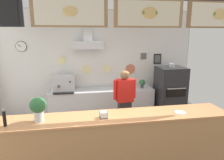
# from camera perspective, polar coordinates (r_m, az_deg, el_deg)

# --- Properties ---
(back_wall_assembly) EXTENTS (5.66, 2.65, 3.08)m
(back_wall_assembly) POSITION_cam_1_polar(r_m,az_deg,el_deg) (5.72, -4.33, 5.15)
(back_wall_assembly) COLOR #9E9E99
(back_wall_assembly) RESTS_ON ground_plane
(service_counter) EXTENTS (4.06, 0.63, 1.07)m
(service_counter) POSITION_cam_1_polar(r_m,az_deg,el_deg) (3.64, 0.15, -17.92)
(service_counter) COLOR #B77F4C
(service_counter) RESTS_ON ground_plane
(back_prep_counter) EXTENTS (2.90, 0.62, 0.90)m
(back_prep_counter) POSITION_cam_1_polar(r_m,az_deg,el_deg) (5.77, -2.83, -7.01)
(back_prep_counter) COLOR silver
(back_prep_counter) RESTS_ON ground_plane
(pizza_oven) EXTENTS (0.73, 0.75, 1.62)m
(pizza_oven) POSITION_cam_1_polar(r_m,az_deg,el_deg) (5.91, 16.12, -3.74)
(pizza_oven) COLOR #232326
(pizza_oven) RESTS_ON ground_plane
(shop_worker) EXTENTS (0.53, 0.25, 1.62)m
(shop_worker) POSITION_cam_1_polar(r_m,az_deg,el_deg) (4.59, 3.62, -6.39)
(shop_worker) COLOR #232328
(shop_worker) RESTS_ON ground_plane
(espresso_machine) EXTENTS (0.58, 0.54, 0.44)m
(espresso_machine) POSITION_cam_1_polar(r_m,az_deg,el_deg) (5.53, -13.57, -0.95)
(espresso_machine) COLOR #B7BABF
(espresso_machine) RESTS_ON back_prep_counter
(potted_sage) EXTENTS (0.18, 0.18, 0.24)m
(potted_sage) POSITION_cam_1_polar(r_m,az_deg,el_deg) (5.83, 8.57, -0.79)
(potted_sage) COLOR #4C4C51
(potted_sage) RESTS_ON back_prep_counter
(potted_rosemary) EXTENTS (0.20, 0.20, 0.23)m
(potted_rosemary) POSITION_cam_1_polar(r_m,az_deg,el_deg) (5.68, 2.64, -1.16)
(potted_rosemary) COLOR #4C4C51
(potted_rosemary) RESTS_ON back_prep_counter
(basil_vase) EXTENTS (0.25, 0.25, 0.40)m
(basil_vase) POSITION_cam_1_polar(r_m,az_deg,el_deg) (3.31, -20.29, -7.52)
(basil_vase) COLOR silver
(basil_vase) RESTS_ON service_counter
(napkin_holder) EXTENTS (0.13, 0.13, 0.12)m
(napkin_holder) POSITION_cam_1_polar(r_m,az_deg,el_deg) (3.32, -2.40, -9.94)
(napkin_holder) COLOR #262628
(napkin_holder) RESTS_ON service_counter
(pepper_grinder) EXTENTS (0.05, 0.05, 0.27)m
(pepper_grinder) POSITION_cam_1_polar(r_m,az_deg,el_deg) (3.39, -28.35, -9.43)
(pepper_grinder) COLOR black
(pepper_grinder) RESTS_ON service_counter
(condiment_plate) EXTENTS (0.19, 0.19, 0.01)m
(condiment_plate) POSITION_cam_1_polar(r_m,az_deg,el_deg) (3.72, 18.82, -8.75)
(condiment_plate) COLOR white
(condiment_plate) RESTS_ON service_counter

